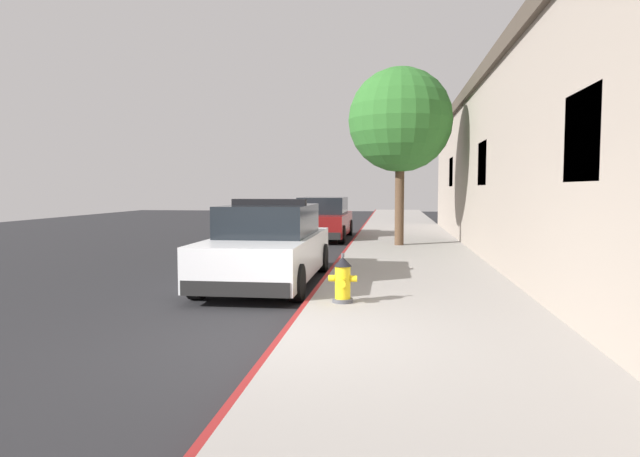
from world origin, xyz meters
TOP-DOWN VIEW (x-y plane):
  - ground_plane at (-4.25, 10.00)m, footprint 32.52×60.00m
  - sidewalk_pavement at (1.75, 10.00)m, footprint 3.51×60.00m
  - curb_painted_edge at (-0.04, 10.00)m, footprint 0.08×60.00m
  - storefront_building at (6.88, 8.02)m, footprint 7.00×26.77m
  - police_cruiser at (-1.16, 4.28)m, footprint 1.94×4.84m
  - parked_car_silver_ahead at (-1.28, 14.13)m, footprint 1.94×4.84m
  - fire_hydrant at (0.52, 1.94)m, footprint 0.44×0.40m
  - street_tree at (1.50, 10.90)m, footprint 3.18×3.18m

SIDE VIEW (x-z plane):
  - ground_plane at x=-4.25m, z-range -0.20..0.00m
  - sidewalk_pavement at x=1.75m, z-range 0.00..0.14m
  - curb_painted_edge at x=-0.04m, z-range 0.00..0.14m
  - fire_hydrant at x=0.52m, z-range 0.11..0.87m
  - parked_car_silver_ahead at x=-1.28m, z-range -0.04..1.52m
  - police_cruiser at x=-1.16m, z-range -0.10..1.58m
  - storefront_building at x=6.88m, z-range 0.01..4.95m
  - street_tree at x=1.50m, z-range 1.25..6.68m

